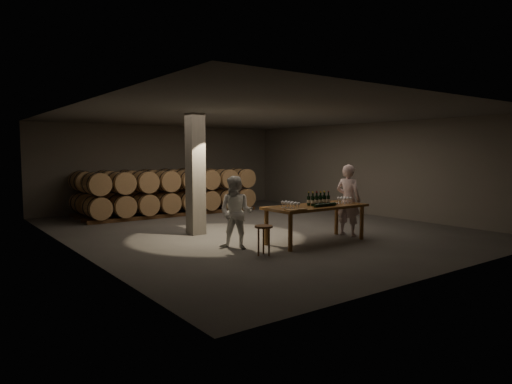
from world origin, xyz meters
TOP-DOWN VIEW (x-y plane):
  - room at (-1.80, 0.20)m, footprint 12.00×12.00m
  - tasting_table at (0.00, -2.50)m, footprint 2.60×1.10m
  - barrel_stack_back at (-0.96, 5.20)m, footprint 5.48×0.95m
  - barrel_stack_front at (-0.57, 3.80)m, footprint 6.26×0.95m
  - bottle_cluster at (0.11, -2.48)m, footprint 0.60×0.23m
  - lying_bottles at (0.01, -2.80)m, footprint 0.77×0.08m
  - glass_cluster_left at (-0.87, -2.57)m, footprint 0.19×0.52m
  - glass_cluster_right at (0.96, -2.55)m, footprint 0.30×0.30m
  - plate at (0.60, -2.53)m, footprint 0.26×0.26m
  - notebook_near at (-0.90, -2.93)m, footprint 0.29×0.25m
  - notebook_corner at (-1.13, -2.89)m, footprint 0.25×0.30m
  - pen at (-0.73, -2.92)m, footprint 0.13×0.02m
  - stool at (-1.89, -2.89)m, footprint 0.38×0.38m
  - person_man at (1.29, -2.37)m, footprint 0.60×0.77m
  - person_woman at (-1.99, -2.01)m, footprint 0.98×1.02m

SIDE VIEW (x-z plane):
  - stool at x=-1.89m, z-range 0.20..0.84m
  - tasting_table at x=0.00m, z-range 0.35..1.25m
  - barrel_stack_back at x=-0.96m, z-range 0.04..1.61m
  - barrel_stack_front at x=-0.57m, z-range 0.04..1.61m
  - person_woman at x=-1.99m, z-range 0.00..1.65m
  - pen at x=-0.73m, z-range 0.90..0.91m
  - plate at x=0.60m, z-range 0.90..0.92m
  - notebook_corner at x=-1.13m, z-range 0.90..0.92m
  - notebook_near at x=-0.90m, z-range 0.90..0.93m
  - person_man at x=1.29m, z-range 0.00..1.87m
  - lying_bottles at x=0.01m, z-range 0.90..0.98m
  - glass_cluster_right at x=0.96m, z-range 0.94..1.10m
  - glass_cluster_left at x=-0.87m, z-range 0.94..1.10m
  - bottle_cluster at x=0.11m, z-range 0.85..1.19m
  - room at x=-1.80m, z-range -4.40..7.60m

